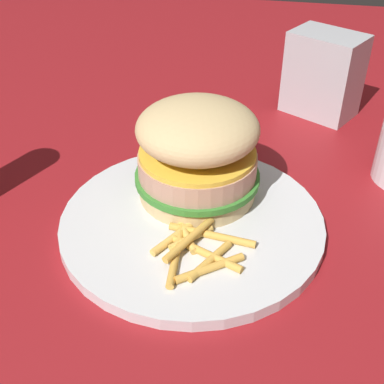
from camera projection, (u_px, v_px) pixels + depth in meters
The scene contains 5 objects.
ground_plane at pixel (198, 228), 0.49m from camera, with size 1.60×1.60×0.00m, color maroon.
plate at pixel (192, 222), 0.49m from camera, with size 0.25×0.25×0.01m, color silver.
sandwich at pixel (197, 152), 0.49m from camera, with size 0.13×0.13×0.10m.
fries_pile at pixel (195, 246), 0.45m from camera, with size 0.09×0.10×0.01m.
napkin_dispenser at pixel (323, 75), 0.66m from camera, with size 0.09×0.06×0.11m, color #B7BABF.
Camera 1 is at (0.07, -0.37, 0.32)m, focal length 47.35 mm.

